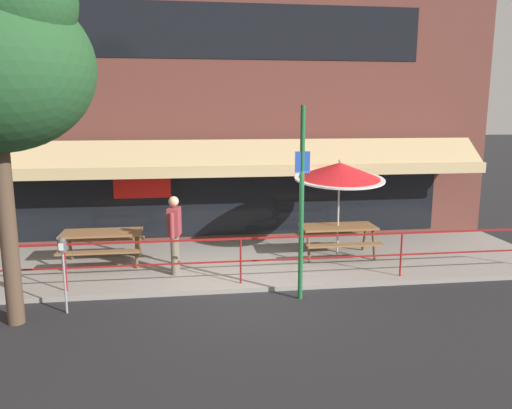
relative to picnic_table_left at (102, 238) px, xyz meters
name	(u,v)px	position (x,y,z in m)	size (l,w,h in m)	color
ground_plane	(242,293)	(3.03, -2.06, -0.71)	(120.00, 120.00, 0.00)	#232326
patio_deck	(233,261)	(3.03, -0.06, -0.66)	(15.00, 4.00, 0.10)	gray
restaurant_building	(225,96)	(3.03, 2.16, 3.27)	(15.00, 1.60, 8.01)	brown
patio_railing	(241,251)	(3.03, -1.76, 0.09)	(13.84, 0.04, 0.97)	maroon
picnic_table_left	(102,238)	(0.00, 0.00, 0.00)	(1.80, 1.42, 0.76)	brown
picnic_table_centre	(338,232)	(5.57, -0.15, 0.00)	(1.80, 1.42, 0.76)	brown
patio_umbrella_centre	(340,172)	(5.57, -0.13, 1.47)	(2.14, 2.14, 2.39)	#B7B2A8
pedestrian_walking	(175,231)	(1.69, -0.92, 0.35)	(0.31, 0.61, 1.71)	#665B4C
parking_meter_near	(62,252)	(-0.23, -2.62, 0.44)	(0.15, 0.16, 1.42)	gray
street_sign_pole	(302,202)	(4.11, -2.51, 1.20)	(0.28, 0.09, 3.71)	#1E6033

